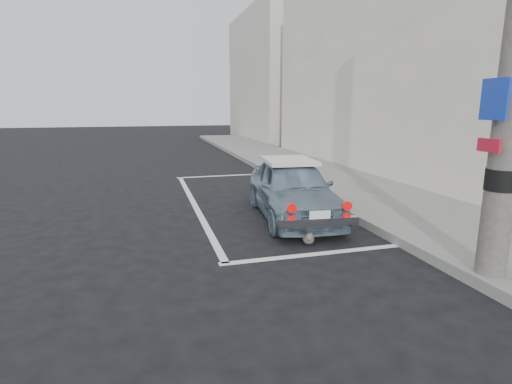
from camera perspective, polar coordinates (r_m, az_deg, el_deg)
ground at (r=6.27m, az=2.91°, el=-7.69°), size 80.00×80.00×0.00m
sidewalk at (r=9.36m, az=17.79°, el=-1.09°), size 2.80×40.00×0.15m
shop_building at (r=12.70m, az=26.08°, el=17.13°), size 3.50×18.00×7.00m
building_far at (r=26.94m, az=2.32°, el=16.14°), size 3.50×10.00×8.00m
pline_rear at (r=6.00m, az=9.03°, el=-8.69°), size 3.00×0.12×0.01m
pline_front at (r=12.50m, az=-4.37°, el=2.35°), size 3.00×0.12×0.01m
pline_side at (r=8.90m, az=-8.79°, el=-1.78°), size 0.12×7.00×0.01m
retro_coupe at (r=7.70m, az=5.22°, el=0.49°), size 1.68×3.46×1.13m
cat at (r=6.36m, az=7.51°, el=-6.51°), size 0.26×0.40×0.23m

